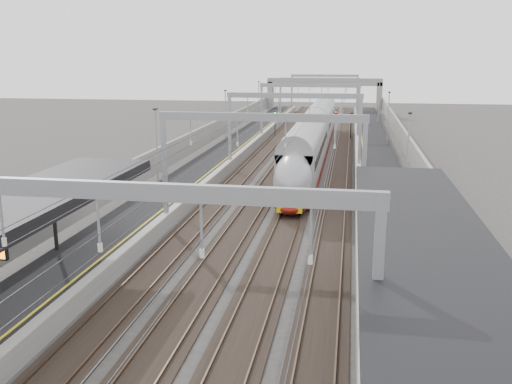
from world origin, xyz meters
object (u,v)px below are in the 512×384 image
(overbridge, at_px, (324,86))
(signal_green, at_px, (275,119))
(train, at_px, (313,141))
(bench, at_px, (460,330))

(overbridge, xyz_separation_m, signal_green, (-5.20, -32.69, -2.89))
(train, height_order, bench, train)
(bench, xyz_separation_m, signal_green, (-14.75, 60.37, 0.90))
(signal_green, bearing_deg, train, -70.45)
(overbridge, bearing_deg, bench, -84.14)
(train, bearing_deg, bench, -79.01)
(overbridge, height_order, signal_green, overbridge)
(train, distance_m, bench, 42.28)
(overbridge, distance_m, bench, 93.63)
(train, distance_m, signal_green, 20.03)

